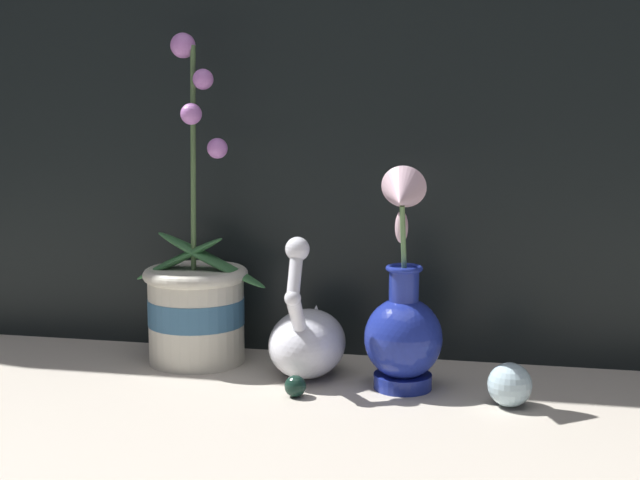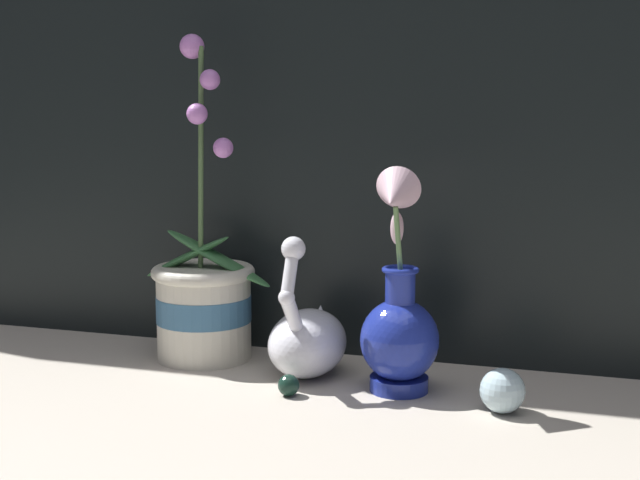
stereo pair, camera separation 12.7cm
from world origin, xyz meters
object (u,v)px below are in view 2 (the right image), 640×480
object	(u,v)px
orchid_potted_plant	(204,299)
swan_figurine	(308,338)
blue_vase	(399,324)
glass_sphere	(502,391)

from	to	relation	value
orchid_potted_plant	swan_figurine	distance (m)	0.19
swan_figurine	blue_vase	distance (m)	0.15
swan_figurine	blue_vase	world-z (taller)	blue_vase
orchid_potted_plant	swan_figurine	bearing A→B (deg)	-11.83
blue_vase	glass_sphere	world-z (taller)	blue_vase
swan_figurine	glass_sphere	xyz separation A→B (m)	(0.29, -0.08, -0.03)
orchid_potted_plant	swan_figurine	size ratio (longest dim) A/B	2.33
swan_figurine	orchid_potted_plant	bearing A→B (deg)	168.17
orchid_potted_plant	swan_figurine	xyz separation A→B (m)	(0.18, -0.04, -0.04)
swan_figurine	glass_sphere	world-z (taller)	swan_figurine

